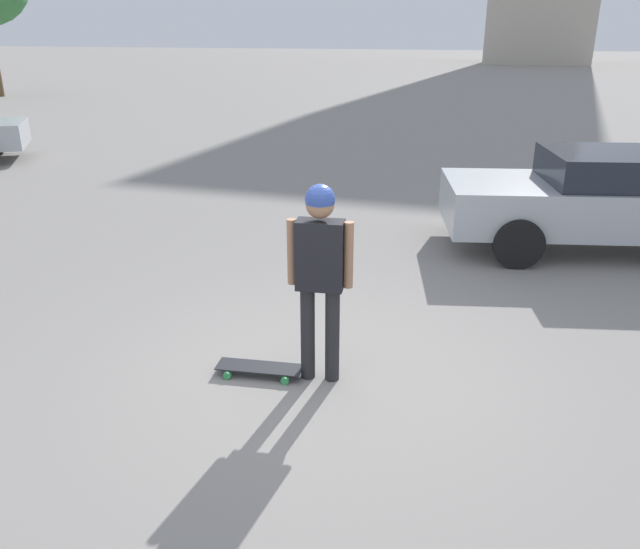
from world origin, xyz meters
TOP-DOWN VIEW (x-y plane):
  - ground_plane at (0.00, 0.00)m, footprint 220.00×220.00m
  - person at (0.00, 0.00)m, footprint 0.26×0.55m
  - skateboard at (0.12, -0.54)m, footprint 0.37×0.80m
  - car_parked_near at (-4.66, 2.73)m, footprint 2.76×4.76m

SIDE VIEW (x-z plane):
  - ground_plane at x=0.00m, z-range 0.00..0.00m
  - skateboard at x=0.12m, z-range 0.03..0.11m
  - car_parked_near at x=-4.66m, z-range 0.04..1.42m
  - person at x=0.00m, z-range 0.22..1.98m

